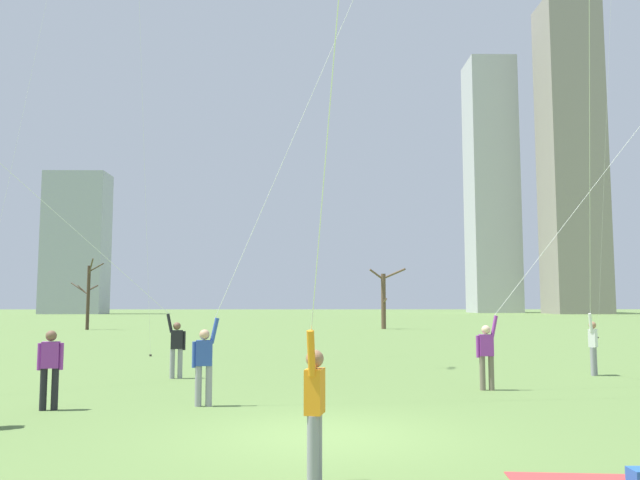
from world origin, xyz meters
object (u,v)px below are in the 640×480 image
(kite_flyer_foreground_right_red, at_px, (109,282))
(kite_flyer_midfield_center_orange, at_px, (593,236))
(kite_flyer_midfield_right_teal, at_px, (337,142))
(bystander_strolling_midfield, at_px, (50,365))
(bare_tree_center, at_px, (384,298))
(kite_flyer_far_back_white, at_px, (277,190))
(kite_flyer_midfield_left_green, at_px, (599,198))
(bare_tree_far_right_edge, at_px, (88,294))

(kite_flyer_foreground_right_red, bearing_deg, kite_flyer_midfield_center_orange, -5.30)
(kite_flyer_midfield_right_teal, distance_m, bystander_strolling_midfield, 9.84)
(kite_flyer_midfield_right_teal, height_order, bare_tree_center, kite_flyer_midfield_right_teal)
(kite_flyer_midfield_center_orange, bearing_deg, bare_tree_center, 92.03)
(kite_flyer_foreground_right_red, relative_size, kite_flyer_far_back_white, 0.51)
(kite_flyer_midfield_left_green, distance_m, kite_flyer_midfield_right_teal, 13.73)
(kite_flyer_far_back_white, relative_size, bare_tree_center, 4.29)
(kite_flyer_midfield_center_orange, bearing_deg, kite_flyer_foreground_right_red, 174.70)
(kite_flyer_midfield_left_green, height_order, kite_flyer_foreground_right_red, kite_flyer_midfield_left_green)
(kite_flyer_midfield_left_green, distance_m, kite_flyer_midfield_center_orange, 1.17)
(kite_flyer_midfield_left_green, xyz_separation_m, bystander_strolling_midfield, (-13.24, -3.72, -4.15))
(kite_flyer_midfield_center_orange, bearing_deg, bare_tree_far_right_edge, 125.57)
(kite_flyer_foreground_right_red, bearing_deg, bystander_strolling_midfield, -86.38)
(kite_flyer_midfield_left_green, bearing_deg, bare_tree_center, 92.57)
(kite_flyer_midfield_left_green, xyz_separation_m, kite_flyer_midfield_center_orange, (-0.34, -0.27, -1.08))
(kite_flyer_far_back_white, bearing_deg, kite_flyer_foreground_right_red, 141.31)
(kite_flyer_midfield_right_teal, distance_m, bare_tree_center, 48.46)
(kite_flyer_midfield_right_teal, xyz_separation_m, kite_flyer_foreground_right_red, (-5.89, 12.27, -0.91))
(kite_flyer_foreground_right_red, xyz_separation_m, kite_flyer_midfield_center_orange, (13.20, -1.22, 1.19))
(kite_flyer_far_back_white, relative_size, bare_tree_far_right_edge, 3.79)
(kite_flyer_far_back_white, relative_size, bystander_strolling_midfield, 13.38)
(bystander_strolling_midfield, bearing_deg, kite_flyer_midfield_center_orange, 14.97)
(kite_flyer_midfield_right_teal, relative_size, bare_tree_far_right_edge, 2.77)
(bare_tree_far_right_edge, height_order, bare_tree_center, bare_tree_far_right_edge)
(kite_flyer_foreground_right_red, height_order, bystander_strolling_midfield, kite_flyer_foreground_right_red)
(bystander_strolling_midfield, bearing_deg, kite_flyer_far_back_white, 9.26)
(kite_flyer_midfield_left_green, distance_m, bystander_strolling_midfield, 14.37)
(kite_flyer_midfield_center_orange, xyz_separation_m, bare_tree_far_right_edge, (-25.61, 35.81, -1.06))
(kite_flyer_midfield_center_orange, bearing_deg, kite_flyer_far_back_white, -161.98)
(kite_flyer_midfield_left_green, xyz_separation_m, kite_flyer_foreground_right_red, (-13.54, 0.96, -2.28))
(kite_flyer_midfield_right_teal, bearing_deg, kite_flyer_foreground_right_red, 115.64)
(kite_flyer_midfield_center_orange, height_order, bare_tree_center, kite_flyer_midfield_center_orange)
(kite_flyer_foreground_right_red, relative_size, bare_tree_center, 2.17)
(kite_flyer_far_back_white, bearing_deg, bare_tree_far_right_edge, 114.20)
(kite_flyer_midfield_right_teal, distance_m, kite_flyer_far_back_white, 8.47)
(kite_flyer_midfield_left_green, distance_m, kite_flyer_far_back_white, 9.14)
(bare_tree_far_right_edge, distance_m, bare_tree_center, 24.32)
(kite_flyer_midfield_left_green, distance_m, bare_tree_center, 36.88)
(kite_flyer_foreground_right_red, bearing_deg, kite_flyer_midfield_right_teal, -64.36)
(kite_flyer_foreground_right_red, bearing_deg, bare_tree_center, 71.63)
(kite_flyer_midfield_right_teal, xyz_separation_m, bystander_strolling_midfield, (-5.60, 7.60, -2.78))
(kite_flyer_midfield_left_green, height_order, bare_tree_center, kite_flyer_midfield_left_green)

